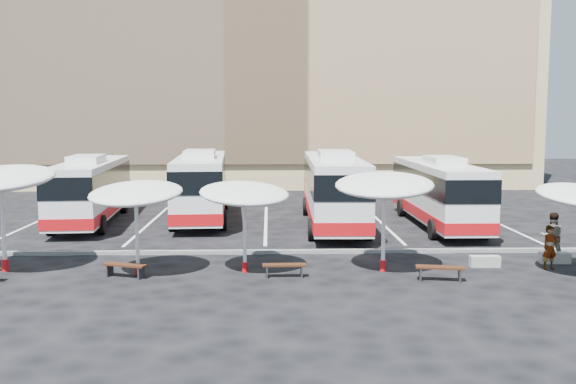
{
  "coord_description": "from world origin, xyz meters",
  "views": [
    {
      "loc": [
        0.17,
        -24.76,
        5.4
      ],
      "look_at": [
        1.0,
        3.0,
        2.2
      ],
      "focal_mm": 40.0,
      "sensor_mm": 36.0,
      "label": 1
    }
  ],
  "objects_px": {
    "bus_2": "(333,187)",
    "wood_bench_1": "(125,267)",
    "bus_3": "(438,190)",
    "sunshade_1": "(136,194)",
    "bus_1": "(201,183)",
    "sunshade_0": "(1,179)",
    "conc_bench_0": "(485,261)",
    "sunshade_3": "(384,185)",
    "sunshade_2": "(244,194)",
    "wood_bench_2": "(284,267)",
    "bus_0": "(91,188)",
    "conc_bench_1": "(555,258)",
    "wood_bench_3": "(440,270)",
    "passenger_1": "(552,236)",
    "passenger_0": "(550,247)"
  },
  "relations": [
    {
      "from": "bus_2",
      "to": "wood_bench_1",
      "type": "relative_size",
      "value": 7.74
    },
    {
      "from": "bus_3",
      "to": "sunshade_1",
      "type": "height_order",
      "value": "bus_3"
    },
    {
      "from": "bus_1",
      "to": "sunshade_0",
      "type": "bearing_deg",
      "value": -118.75
    },
    {
      "from": "bus_2",
      "to": "conc_bench_0",
      "type": "xyz_separation_m",
      "value": [
        4.63,
        -9.22,
        -1.76
      ]
    },
    {
      "from": "bus_3",
      "to": "sunshade_3",
      "type": "distance_m",
      "value": 10.63
    },
    {
      "from": "sunshade_2",
      "to": "wood_bench_2",
      "type": "bearing_deg",
      "value": -28.7
    },
    {
      "from": "sunshade_0",
      "to": "bus_2",
      "type": "bearing_deg",
      "value": 36.68
    },
    {
      "from": "bus_0",
      "to": "bus_3",
      "type": "bearing_deg",
      "value": -9.27
    },
    {
      "from": "wood_bench_2",
      "to": "bus_1",
      "type": "bearing_deg",
      "value": 107.64
    },
    {
      "from": "conc_bench_1",
      "to": "bus_3",
      "type": "bearing_deg",
      "value": 104.58
    },
    {
      "from": "sunshade_0",
      "to": "wood_bench_2",
      "type": "distance_m",
      "value": 10.37
    },
    {
      "from": "bus_1",
      "to": "sunshade_3",
      "type": "bearing_deg",
      "value": -61.46
    },
    {
      "from": "bus_0",
      "to": "wood_bench_3",
      "type": "distance_m",
      "value": 19.58
    },
    {
      "from": "bus_0",
      "to": "bus_2",
      "type": "bearing_deg",
      "value": -10.46
    },
    {
      "from": "bus_1",
      "to": "wood_bench_2",
      "type": "relative_size",
      "value": 8.01
    },
    {
      "from": "bus_0",
      "to": "bus_1",
      "type": "xyz_separation_m",
      "value": [
        5.56,
        1.19,
        0.1
      ]
    },
    {
      "from": "wood_bench_1",
      "to": "passenger_1",
      "type": "bearing_deg",
      "value": 8.01
    },
    {
      "from": "sunshade_2",
      "to": "conc_bench_0",
      "type": "distance_m",
      "value": 9.12
    },
    {
      "from": "sunshade_1",
      "to": "wood_bench_1",
      "type": "relative_size",
      "value": 2.44
    },
    {
      "from": "sunshade_2",
      "to": "wood_bench_1",
      "type": "bearing_deg",
      "value": -171.2
    },
    {
      "from": "wood_bench_3",
      "to": "conc_bench_0",
      "type": "height_order",
      "value": "wood_bench_3"
    },
    {
      "from": "bus_3",
      "to": "wood_bench_1",
      "type": "distance_m",
      "value": 16.9
    },
    {
      "from": "bus_0",
      "to": "sunshade_2",
      "type": "bearing_deg",
      "value": -57.22
    },
    {
      "from": "bus_0",
      "to": "wood_bench_1",
      "type": "bearing_deg",
      "value": -73.96
    },
    {
      "from": "sunshade_2",
      "to": "conc_bench_1",
      "type": "relative_size",
      "value": 3.68
    },
    {
      "from": "bus_3",
      "to": "passenger_0",
      "type": "distance_m",
      "value": 9.64
    },
    {
      "from": "bus_1",
      "to": "wood_bench_2",
      "type": "height_order",
      "value": "bus_1"
    },
    {
      "from": "wood_bench_1",
      "to": "wood_bench_2",
      "type": "bearing_deg",
      "value": -1.28
    },
    {
      "from": "bus_1",
      "to": "wood_bench_1",
      "type": "relative_size",
      "value": 7.59
    },
    {
      "from": "wood_bench_2",
      "to": "passenger_1",
      "type": "distance_m",
      "value": 10.56
    },
    {
      "from": "wood_bench_3",
      "to": "sunshade_3",
      "type": "bearing_deg",
      "value": 140.0
    },
    {
      "from": "sunshade_1",
      "to": "bus_1",
      "type": "bearing_deg",
      "value": 85.99
    },
    {
      "from": "conc_bench_0",
      "to": "passenger_1",
      "type": "height_order",
      "value": "passenger_1"
    },
    {
      "from": "bus_0",
      "to": "wood_bench_1",
      "type": "distance_m",
      "value": 12.66
    },
    {
      "from": "wood_bench_2",
      "to": "passenger_0",
      "type": "height_order",
      "value": "passenger_0"
    },
    {
      "from": "conc_bench_1",
      "to": "sunshade_0",
      "type": "bearing_deg",
      "value": -178.05
    },
    {
      "from": "conc_bench_0",
      "to": "conc_bench_1",
      "type": "relative_size",
      "value": 0.98
    },
    {
      "from": "conc_bench_0",
      "to": "conc_bench_1",
      "type": "height_order",
      "value": "conc_bench_1"
    },
    {
      "from": "bus_3",
      "to": "wood_bench_2",
      "type": "distance_m",
      "value": 13.12
    },
    {
      "from": "bus_2",
      "to": "bus_3",
      "type": "relative_size",
      "value": 1.09
    },
    {
      "from": "wood_bench_2",
      "to": "conc_bench_1",
      "type": "height_order",
      "value": "wood_bench_2"
    },
    {
      "from": "sunshade_2",
      "to": "passenger_1",
      "type": "bearing_deg",
      "value": 7.74
    },
    {
      "from": "conc_bench_1",
      "to": "wood_bench_2",
      "type": "bearing_deg",
      "value": -169.87
    },
    {
      "from": "bus_1",
      "to": "bus_2",
      "type": "distance_m",
      "value": 7.38
    },
    {
      "from": "wood_bench_1",
      "to": "passenger_1",
      "type": "xyz_separation_m",
      "value": [
        15.7,
        2.21,
        0.56
      ]
    },
    {
      "from": "passenger_1",
      "to": "bus_3",
      "type": "bearing_deg",
      "value": -64.12
    },
    {
      "from": "sunshade_1",
      "to": "wood_bench_1",
      "type": "bearing_deg",
      "value": -136.02
    },
    {
      "from": "wood_bench_2",
      "to": "wood_bench_3",
      "type": "xyz_separation_m",
      "value": [
        5.19,
        -0.66,
        0.03
      ]
    },
    {
      "from": "bus_3",
      "to": "conc_bench_1",
      "type": "distance_m",
      "value": 8.92
    },
    {
      "from": "bus_2",
      "to": "wood_bench_2",
      "type": "distance_m",
      "value": 11.0
    }
  ]
}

